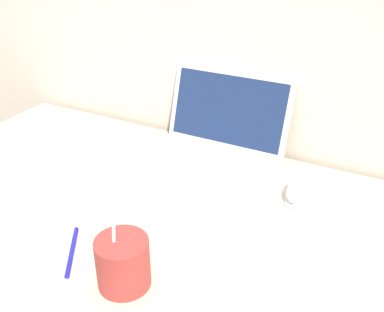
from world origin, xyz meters
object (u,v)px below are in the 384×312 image
at_px(drink_cup, 123,262).
at_px(pen, 72,251).
at_px(external_keyboard, 67,137).
at_px(laptop, 211,150).
at_px(computer_mouse, 298,190).

xyz_separation_m(drink_cup, pen, (-0.14, 0.02, -0.04)).
relative_size(drink_cup, external_keyboard, 0.48).
xyz_separation_m(laptop, drink_cup, (0.05, -0.46, 0.01)).
distance_m(laptop, external_keyboard, 0.44).
bearing_deg(laptop, drink_cup, -84.18).
relative_size(drink_cup, computer_mouse, 1.70).
bearing_deg(drink_cup, external_keyboard, 140.44).
distance_m(drink_cup, computer_mouse, 0.46).
relative_size(external_keyboard, pen, 3.27).
bearing_deg(drink_cup, pen, 172.08).
height_order(computer_mouse, external_keyboard, computer_mouse).
relative_size(computer_mouse, external_keyboard, 0.28).
bearing_deg(laptop, external_keyboard, -171.73).
relative_size(laptop, computer_mouse, 2.99).
xyz_separation_m(laptop, external_keyboard, (-0.43, -0.06, -0.03)).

